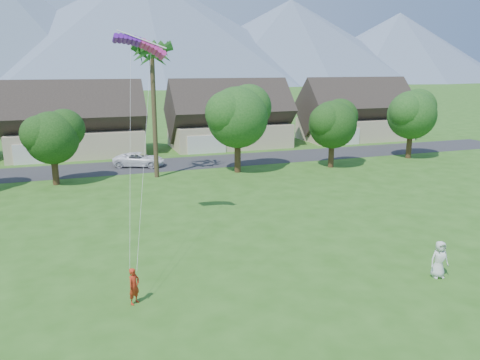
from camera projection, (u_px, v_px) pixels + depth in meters
name	position (u px, v px, depth m)	size (l,w,h in m)	color
ground	(320.00, 324.00, 19.22)	(500.00, 500.00, 0.00)	#2D6019
street	(167.00, 164.00, 50.43)	(90.00, 7.00, 0.01)	#2D2D30
kite_flyer	(134.00, 286.00, 20.70)	(0.61, 0.40, 1.68)	red
watcher	(439.00, 259.00, 23.28)	(0.93, 0.61, 1.91)	silver
parked_car	(139.00, 159.00, 49.32)	(2.44, 5.30, 1.47)	white
mountain_ridge	(107.00, 31.00, 254.26)	(540.00, 240.00, 70.00)	slate
houses_row	(157.00, 123.00, 58.02)	(72.75, 8.19, 8.86)	beige
tree_row	(165.00, 126.00, 43.32)	(62.27, 6.67, 8.45)	#47301C
fan_palm	(151.00, 49.00, 41.95)	(3.00, 3.00, 13.80)	#4C3D26
parafoil_kite	(141.00, 43.00, 27.25)	(3.11, 1.10, 0.50)	#6C19BD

